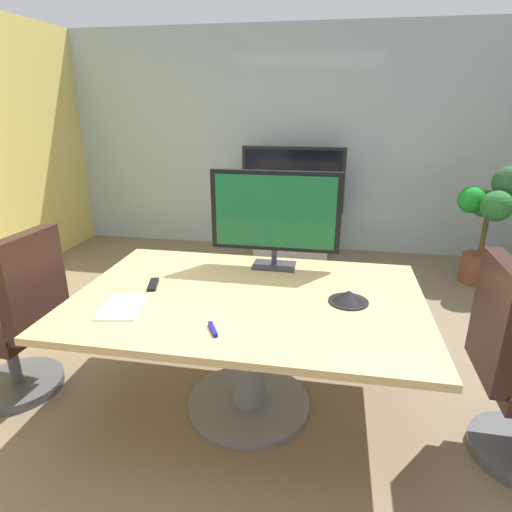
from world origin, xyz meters
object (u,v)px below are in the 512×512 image
object	(u,v)px
tv_monitor	(275,214)
potted_plant	(488,216)
conference_table	(248,323)
remote_control	(153,284)
conference_phone	(349,297)
office_chair_left	(19,329)
wall_display_unit	(292,220)

from	to	relation	value
tv_monitor	potted_plant	world-z (taller)	tv_monitor
conference_table	remote_control	xyz separation A→B (m)	(-0.59, 0.03, 0.18)
conference_table	conference_phone	xyz separation A→B (m)	(0.56, 0.01, 0.21)
conference_table	tv_monitor	size ratio (longest dim) A/B	2.34
office_chair_left	remote_control	world-z (taller)	office_chair_left
conference_table	potted_plant	world-z (taller)	potted_plant
conference_table	potted_plant	size ratio (longest dim) A/B	1.62
potted_plant	conference_phone	world-z (taller)	potted_plant
conference_phone	wall_display_unit	bearing A→B (deg)	101.79
conference_table	wall_display_unit	size ratio (longest dim) A/B	1.50
wall_display_unit	conference_table	bearing A→B (deg)	-89.36
potted_plant	remote_control	distance (m)	3.45
conference_table	potted_plant	distance (m)	3.06
potted_plant	remote_control	world-z (taller)	potted_plant
tv_monitor	wall_display_unit	bearing A→B (deg)	92.75
office_chair_left	conference_phone	world-z (taller)	office_chair_left
remote_control	tv_monitor	bearing A→B (deg)	18.79
office_chair_left	tv_monitor	bearing A→B (deg)	116.06
wall_display_unit	office_chair_left	bearing A→B (deg)	-115.21
wall_display_unit	conference_phone	distance (m)	2.91
tv_monitor	potted_plant	xyz separation A→B (m)	(1.90, 1.84, -0.40)
tv_monitor	potted_plant	distance (m)	2.68
office_chair_left	conference_phone	distance (m)	2.02
wall_display_unit	remote_control	size ratio (longest dim) A/B	7.71
remote_control	office_chair_left	bearing A→B (deg)	175.34
conference_table	wall_display_unit	world-z (taller)	wall_display_unit
tv_monitor	office_chair_left	bearing A→B (deg)	-158.03
wall_display_unit	potted_plant	xyz separation A→B (m)	(2.02, -0.52, 0.27)
tv_monitor	conference_phone	bearing A→B (deg)	-44.44
wall_display_unit	tv_monitor	bearing A→B (deg)	-87.25
conference_phone	remote_control	xyz separation A→B (m)	(-1.15, 0.02, -0.02)
wall_display_unit	potted_plant	distance (m)	2.10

